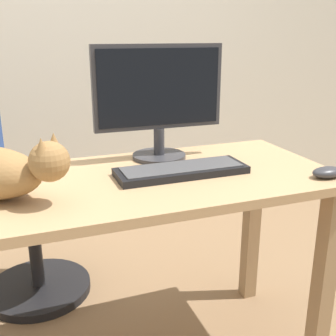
{
  "coord_description": "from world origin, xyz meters",
  "views": [
    {
      "loc": [
        -0.27,
        -1.25,
        1.19
      ],
      "look_at": [
        0.16,
        -0.11,
        0.8
      ],
      "focal_mm": 44.94,
      "sensor_mm": 36.0,
      "label": 1
    }
  ],
  "objects_px": {
    "keyboard": "(181,170)",
    "computer_mouse": "(327,172)",
    "monitor": "(159,98)",
    "office_chair": "(21,221)"
  },
  "relations": [
    {
      "from": "office_chair",
      "to": "computer_mouse",
      "type": "xyz_separation_m",
      "value": [
        0.96,
        -0.84,
        0.38
      ]
    },
    {
      "from": "office_chair",
      "to": "computer_mouse",
      "type": "relative_size",
      "value": 8.06
    },
    {
      "from": "monitor",
      "to": "keyboard",
      "type": "distance_m",
      "value": 0.3
    },
    {
      "from": "office_chair",
      "to": "computer_mouse",
      "type": "height_order",
      "value": "office_chair"
    },
    {
      "from": "office_chair",
      "to": "monitor",
      "type": "height_order",
      "value": "monitor"
    },
    {
      "from": "keyboard",
      "to": "computer_mouse",
      "type": "height_order",
      "value": "computer_mouse"
    },
    {
      "from": "keyboard",
      "to": "computer_mouse",
      "type": "distance_m",
      "value": 0.48
    },
    {
      "from": "office_chair",
      "to": "keyboard",
      "type": "height_order",
      "value": "office_chair"
    },
    {
      "from": "monitor",
      "to": "office_chair",
      "type": "bearing_deg",
      "value": 139.79
    },
    {
      "from": "office_chair",
      "to": "keyboard",
      "type": "relative_size",
      "value": 2.02
    }
  ]
}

